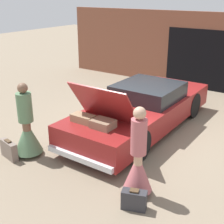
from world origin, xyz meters
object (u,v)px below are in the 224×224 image
(suitcase_beside_left_person, at_px, (9,150))
(suitcase_beside_right_person, at_px, (134,200))
(person_right, at_px, (138,164))
(car, at_px, (142,109))
(person_left, at_px, (27,130))

(suitcase_beside_left_person, bearing_deg, suitcase_beside_right_person, 1.74)
(person_right, height_order, suitcase_beside_right_person, person_right)
(car, xyz_separation_m, suitcase_beside_right_person, (1.55, -2.99, -0.38))
(car, height_order, person_left, person_left)
(suitcase_beside_right_person, bearing_deg, suitcase_beside_left_person, -178.26)
(car, relative_size, suitcase_beside_left_person, 9.24)
(person_left, height_order, person_right, person_right)
(person_left, distance_m, suitcase_beside_right_person, 2.97)
(car, distance_m, suitcase_beside_left_person, 3.49)
(person_left, bearing_deg, person_right, 84.13)
(suitcase_beside_left_person, bearing_deg, person_left, 56.78)
(person_left, xyz_separation_m, suitcase_beside_right_person, (2.93, -0.26, -0.43))
(person_right, bearing_deg, car, 30.61)
(person_left, relative_size, suitcase_beside_left_person, 3.01)
(person_left, height_order, suitcase_beside_left_person, person_left)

